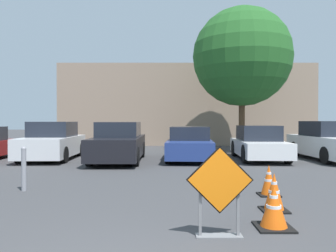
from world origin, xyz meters
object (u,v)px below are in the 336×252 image
parked_car_second (52,142)px  parked_car_fourth (189,144)px  traffic_cone_second (274,192)px  parked_car_sixth (328,142)px  parked_car_fifth (258,144)px  parked_car_third (118,143)px  road_closed_sign (219,189)px  bollard_nearest (23,168)px  traffic_cone_third (268,181)px  traffic_cone_nearest (273,207)px

parked_car_second → parked_car_fourth: size_ratio=0.95×
traffic_cone_second → parked_car_sixth: (4.76, 7.72, 0.40)m
parked_car_fifth → parked_car_fourth: bearing=2.1°
parked_car_second → parked_car_third: bearing=165.7°
road_closed_sign → parked_car_fourth: (0.20, 9.18, -0.04)m
parked_car_fifth → bollard_nearest: parked_car_fifth is taller
traffic_cone_third → bollard_nearest: bollard_nearest is taller
road_closed_sign → parked_car_fourth: 9.18m
traffic_cone_second → parked_car_sixth: parked_car_sixth is taller
traffic_cone_third → parked_car_fourth: 6.74m
road_closed_sign → parked_car_second: (-5.57, 9.25, 0.04)m
traffic_cone_second → parked_car_third: (-3.89, 7.24, 0.40)m
traffic_cone_second → parked_car_fifth: (1.88, 7.80, 0.33)m
traffic_cone_third → parked_car_fourth: size_ratio=0.15×
traffic_cone_second → parked_car_second: parked_car_second is taller
traffic_cone_nearest → bollard_nearest: 5.57m
traffic_cone_nearest → parked_car_second: bearing=126.2°
traffic_cone_second → parked_car_fifth: size_ratio=0.16×
parked_car_second → parked_car_sixth: (11.53, -0.16, 0.01)m
parked_car_third → parked_car_fourth: 2.94m
parked_car_fourth → parked_car_fifth: (2.88, -0.02, 0.02)m
road_closed_sign → bollard_nearest: road_closed_sign is taller
traffic_cone_second → parked_car_fifth: 8.03m
road_closed_sign → parked_car_sixth: parked_car_sixth is taller
traffic_cone_nearest → parked_car_fourth: size_ratio=0.15×
traffic_cone_nearest → parked_car_sixth: size_ratio=0.14×
traffic_cone_second → traffic_cone_third: traffic_cone_second is taller
traffic_cone_second → bollard_nearest: bearing=162.5°
parked_car_third → traffic_cone_third: bearing=124.3°
parked_car_fourth → parked_car_third: bearing=14.9°
traffic_cone_nearest → parked_car_fifth: bearing=75.9°
road_closed_sign → traffic_cone_second: road_closed_sign is taller
parked_car_third → parked_car_fifth: (5.77, 0.55, -0.07)m
parked_car_sixth → parked_car_fifth: bearing=-2.6°
parked_car_second → traffic_cone_nearest: bearing=124.4°
road_closed_sign → bollard_nearest: bearing=143.2°
parked_car_sixth → traffic_cone_nearest: bearing=58.5°
traffic_cone_nearest → road_closed_sign: bearing=-155.0°
bollard_nearest → parked_car_third: bearing=76.4°
traffic_cone_nearest → parked_car_sixth: parked_car_sixth is taller
parked_car_third → parked_car_sixth: bearing=-177.1°
parked_car_fifth → parked_car_sixth: size_ratio=0.92×
parked_car_fifth → bollard_nearest: bearing=43.3°
traffic_cone_nearest → bollard_nearest: bollard_nearest is taller
bollard_nearest → road_closed_sign: bearing=-36.8°
traffic_cone_second → traffic_cone_third: (0.28, 1.21, -0.01)m
traffic_cone_third → parked_car_fourth: (-1.28, 6.61, 0.32)m
parked_car_fourth → bollard_nearest: bearing=59.2°
traffic_cone_third → parked_car_fifth: bearing=76.3°
traffic_cone_second → parked_car_sixth: size_ratio=0.15×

